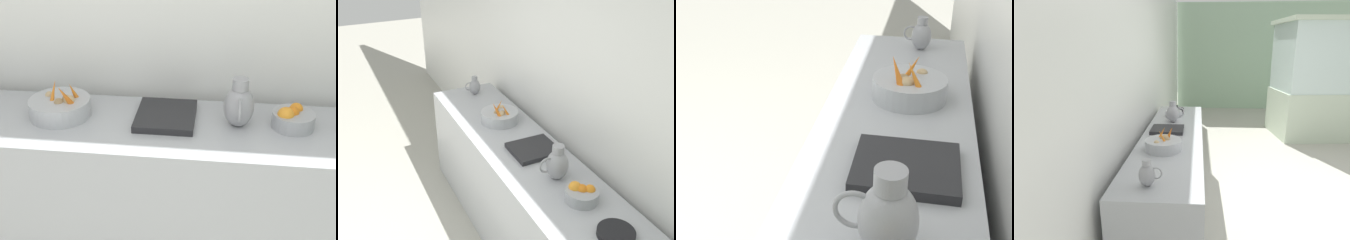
# 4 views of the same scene
# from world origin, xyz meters

# --- Properties ---
(vegetable_colander) EXTENTS (0.32, 0.32, 0.21)m
(vegetable_colander) POSITION_xyz_m (-1.57, -0.64, 0.95)
(vegetable_colander) COLOR #ADAFB5
(vegetable_colander) RESTS_ON prep_counter
(metal_pitcher_tall) EXTENTS (0.21, 0.15, 0.25)m
(metal_pitcher_tall) POSITION_xyz_m (-1.57, 0.27, 1.01)
(metal_pitcher_tall) COLOR #939399
(metal_pitcher_tall) RESTS_ON prep_counter
(metal_pitcher_short) EXTENTS (0.15, 0.11, 0.18)m
(metal_pitcher_short) POSITION_xyz_m (-1.60, -1.28, 0.98)
(metal_pitcher_short) COLOR #939399
(metal_pitcher_short) RESTS_ON prep_counter
(counter_sink_basin) EXTENTS (0.34, 0.30, 0.04)m
(counter_sink_basin) POSITION_xyz_m (-1.60, -0.09, 0.92)
(counter_sink_basin) COLOR #232326
(counter_sink_basin) RESTS_ON prep_counter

